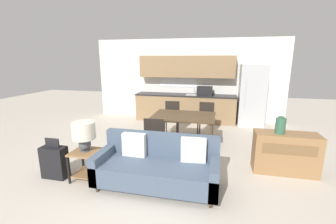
{
  "coord_description": "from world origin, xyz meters",
  "views": [
    {
      "loc": [
        1.08,
        -3.02,
        2.05
      ],
      "look_at": [
        0.05,
        1.5,
        0.95
      ],
      "focal_mm": 24.0,
      "sensor_mm": 36.0,
      "label": 1
    }
  ],
  "objects": [
    {
      "name": "credenza",
      "position": [
        2.32,
        1.17,
        0.38
      ],
      "size": [
        1.1,
        0.43,
        0.75
      ],
      "color": "olive",
      "rests_on": "ground_plane"
    },
    {
      "name": "dining_chair_far_right",
      "position": [
        0.77,
        2.92,
        0.49
      ],
      "size": [
        0.45,
        0.45,
        0.9
      ],
      "rotation": [
        0.0,
        0.0,
        -0.07
      ],
      "color": "black",
      "rests_on": "ground_plane"
    },
    {
      "name": "suitcase",
      "position": [
        -1.67,
        0.08,
        0.29
      ],
      "size": [
        0.43,
        0.22,
        0.73
      ],
      "color": "black",
      "rests_on": "ground_plane"
    },
    {
      "name": "table_lamp",
      "position": [
        -1.1,
        0.16,
        0.84
      ],
      "size": [
        0.38,
        0.38,
        0.51
      ],
      "color": "#4C515B",
      "rests_on": "side_table"
    },
    {
      "name": "couch",
      "position": [
        0.17,
        0.24,
        0.33
      ],
      "size": [
        1.97,
        0.8,
        0.83
      ],
      "color": "#3D2D1E",
      "rests_on": "ground_plane"
    },
    {
      "name": "kitchen_counter",
      "position": [
        0.01,
        4.33,
        0.84
      ],
      "size": [
        3.31,
        0.65,
        2.15
      ],
      "color": "#8E704C",
      "rests_on": "ground_plane"
    },
    {
      "name": "ground_plane",
      "position": [
        0.0,
        0.0,
        0.0
      ],
      "size": [
        20.0,
        20.0,
        0.0
      ],
      "primitive_type": "plane",
      "color": "beige"
    },
    {
      "name": "wall_back",
      "position": [
        -0.0,
        4.63,
        1.35
      ],
      "size": [
        6.4,
        0.07,
        2.7
      ],
      "color": "silver",
      "rests_on": "ground_plane"
    },
    {
      "name": "vase",
      "position": [
        2.18,
        1.16,
        0.89
      ],
      "size": [
        0.17,
        0.17,
        0.31
      ],
      "color": "#336047",
      "rests_on": "credenza"
    },
    {
      "name": "dining_table",
      "position": [
        0.31,
        2.02,
        0.7
      ],
      "size": [
        1.43,
        0.99,
        0.77
      ],
      "color": "brown",
      "rests_on": "ground_plane"
    },
    {
      "name": "dining_chair_far_left",
      "position": [
        -0.15,
        2.87,
        0.49
      ],
      "size": [
        0.45,
        0.45,
        0.9
      ],
      "rotation": [
        0.0,
        0.0,
        0.08
      ],
      "color": "black",
      "rests_on": "ground_plane"
    },
    {
      "name": "dining_chair_near_left",
      "position": [
        -0.15,
        1.18,
        0.49
      ],
      "size": [
        0.43,
        0.43,
        0.9
      ],
      "rotation": [
        0.0,
        0.0,
        3.18
      ],
      "color": "black",
      "rests_on": "ground_plane"
    },
    {
      "name": "side_table",
      "position": [
        -1.09,
        0.15,
        0.35
      ],
      "size": [
        0.45,
        0.45,
        0.52
      ],
      "color": "olive",
      "rests_on": "ground_plane"
    },
    {
      "name": "refrigerator",
      "position": [
        2.08,
        4.25,
        0.94
      ],
      "size": [
        0.77,
        0.7,
        1.89
      ],
      "color": "#B7BABC",
      "rests_on": "ground_plane"
    }
  ]
}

